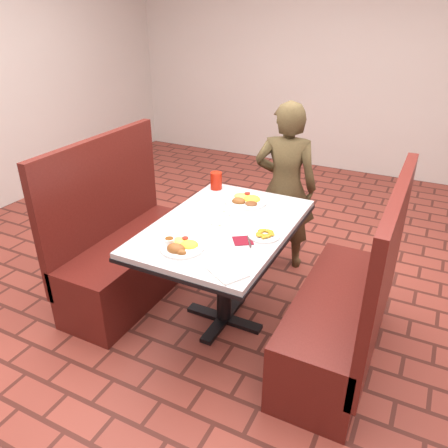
{
  "coord_description": "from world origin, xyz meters",
  "views": [
    {
      "loc": [
        1.09,
        -2.16,
        1.97
      ],
      "look_at": [
        0.0,
        0.0,
        0.75
      ],
      "focal_mm": 35.0,
      "sensor_mm": 36.0,
      "label": 1
    }
  ],
  "objects": [
    {
      "name": "knife_utensil",
      "position": [
        -0.03,
        -0.34,
        0.76
      ],
      "size": [
        0.06,
        0.14,
        0.0
      ],
      "primitive_type": "cube",
      "rotation": [
        0.0,
        0.0,
        0.34
      ],
      "color": "silver",
      "rests_on": "dining_table"
    },
    {
      "name": "maroon_napkin",
      "position": [
        0.19,
        -0.14,
        0.75
      ],
      "size": [
        0.15,
        0.15,
        0.0
      ],
      "primitive_type": "cube",
      "rotation": [
        0.0,
        0.0,
        0.6
      ],
      "color": "maroon",
      "rests_on": "dining_table"
    },
    {
      "name": "paper_napkin",
      "position": [
        0.26,
        -0.48,
        0.76
      ],
      "size": [
        0.25,
        0.23,
        0.01
      ],
      "primitive_type": "cube",
      "rotation": [
        0.0,
        0.0,
        -0.53
      ],
      "color": "white",
      "rests_on": "dining_table"
    },
    {
      "name": "red_tumbler",
      "position": [
        -0.31,
        0.49,
        0.81
      ],
      "size": [
        0.08,
        0.08,
        0.13
      ],
      "primitive_type": "cylinder",
      "color": "#B61C0C",
      "rests_on": "dining_table"
    },
    {
      "name": "fork_utensil",
      "position": [
        -0.09,
        -0.36,
        0.76
      ],
      "size": [
        0.07,
        0.13,
        0.0
      ],
      "primitive_type": "cube",
      "rotation": [
        0.0,
        0.0,
        -0.43
      ],
      "color": "#B8B8BD",
      "rests_on": "dining_table"
    },
    {
      "name": "plantain_plate",
      "position": [
        0.28,
        -0.04,
        0.76
      ],
      "size": [
        0.19,
        0.19,
        0.03
      ],
      "rotation": [
        0.0,
        0.0,
        -0.26
      ],
      "color": "white",
      "rests_on": "dining_table"
    },
    {
      "name": "diner_person",
      "position": [
        0.08,
        0.91,
        0.68
      ],
      "size": [
        0.55,
        0.41,
        1.36
      ],
      "primitive_type": "imported",
      "rotation": [
        0.0,
        0.0,
        3.33
      ],
      "color": "brown",
      "rests_on": "ground"
    },
    {
      "name": "dining_table",
      "position": [
        0.0,
        0.0,
        0.65
      ],
      "size": [
        0.81,
        1.21,
        0.75
      ],
      "color": "#B9BCBE",
      "rests_on": "ground"
    },
    {
      "name": "near_dinner_plate",
      "position": [
        -0.07,
        -0.38,
        0.78
      ],
      "size": [
        0.25,
        0.25,
        0.08
      ],
      "rotation": [
        0.0,
        0.0,
        -0.39
      ],
      "color": "white",
      "rests_on": "dining_table"
    },
    {
      "name": "spoon_utensil",
      "position": [
        0.24,
        -0.15,
        0.76
      ],
      "size": [
        0.08,
        0.13,
        0.0
      ],
      "primitive_type": "cube",
      "rotation": [
        0.0,
        0.0,
        0.53
      ],
      "color": "#BBBCC0",
      "rests_on": "dining_table"
    },
    {
      "name": "far_dinner_plate",
      "position": [
        -0.01,
        0.36,
        0.78
      ],
      "size": [
        0.29,
        0.29,
        0.07
      ],
      "rotation": [
        0.0,
        0.0,
        -0.15
      ],
      "color": "white",
      "rests_on": "dining_table"
    },
    {
      "name": "room",
      "position": [
        0.0,
        0.0,
        1.91
      ],
      "size": [
        7.0,
        7.04,
        2.82
      ],
      "color": "brown",
      "rests_on": "ground"
    },
    {
      "name": "booth_bench_left",
      "position": [
        -0.8,
        0.0,
        0.33
      ],
      "size": [
        0.47,
        1.2,
        1.17
      ],
      "color": "#591A14",
      "rests_on": "ground"
    },
    {
      "name": "lettuce_shreds",
      "position": [
        0.04,
        0.06,
        0.75
      ],
      "size": [
        0.28,
        0.32,
        0.0
      ],
      "primitive_type": null,
      "color": "#8BB548",
      "rests_on": "dining_table"
    },
    {
      "name": "booth_bench_right",
      "position": [
        0.8,
        0.0,
        0.33
      ],
      "size": [
        0.47,
        1.2,
        1.17
      ],
      "color": "#591A14",
      "rests_on": "ground"
    }
  ]
}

